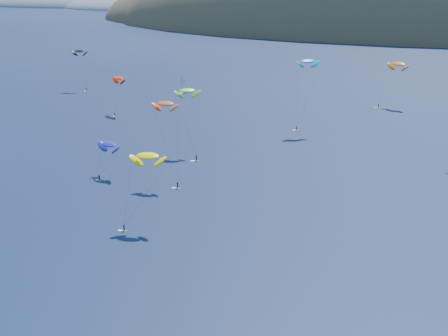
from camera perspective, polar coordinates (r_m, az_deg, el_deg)
island at (r=635.72m, az=18.08°, el=11.19°), size 730.00×300.00×210.00m
headland at (r=958.03m, az=-12.84°, el=14.30°), size 460.00×250.00×60.00m
sailboat at (r=302.78m, az=-3.79°, el=6.95°), size 7.67×6.59×9.36m
kitesurfer_1 at (r=265.51m, az=-9.58°, el=8.11°), size 9.10×12.14×17.04m
kitesurfer_2 at (r=150.60m, az=-6.99°, el=1.10°), size 9.14×10.17×19.47m
kitesurfer_3 at (r=207.65m, az=-3.38°, el=7.07°), size 12.25×14.54×22.90m
kitesurfer_4 at (r=235.60m, az=7.67°, el=9.67°), size 9.23×7.77×28.35m
kitesurfer_9 at (r=179.45m, az=-5.39°, el=5.87°), size 10.71×9.11×24.82m
kitesurfer_10 at (r=188.65m, az=-10.48°, el=2.15°), size 9.43×10.06×11.93m
kitesurfer_11 at (r=285.40m, az=15.67°, el=9.16°), size 12.64×13.09×21.14m
kitesurfer_12 at (r=318.64m, az=-13.06°, el=10.37°), size 10.01×7.32×20.92m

